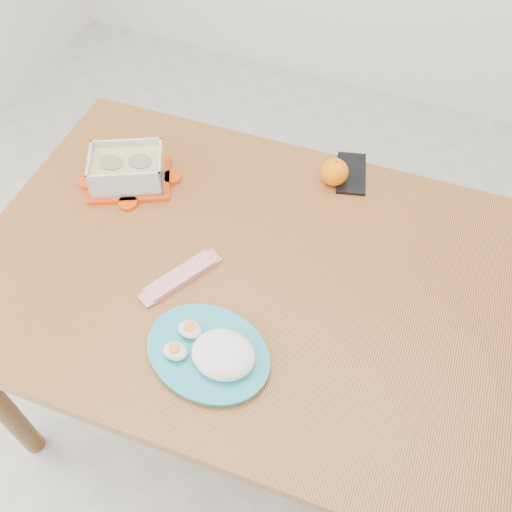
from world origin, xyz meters
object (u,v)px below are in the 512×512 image
at_px(dining_table, 256,291).
at_px(orange_fruit, 335,172).
at_px(smartphone, 351,173).
at_px(rice_plate, 213,352).
at_px(food_container, 127,170).

relative_size(dining_table, orange_fruit, 19.09).
distance_m(dining_table, smartphone, 0.42).
distance_m(dining_table, rice_plate, 0.27).
xyz_separation_m(dining_table, smartphone, (0.11, 0.40, 0.09)).
bearing_deg(food_container, dining_table, -45.50).
xyz_separation_m(food_container, rice_plate, (0.43, -0.39, -0.02)).
distance_m(dining_table, food_container, 0.47).
height_order(dining_table, food_container, food_container).
relative_size(dining_table, rice_plate, 4.40).
bearing_deg(smartphone, dining_table, -121.39).
relative_size(rice_plate, smartphone, 2.05).
distance_m(orange_fruit, smartphone, 0.07).
height_order(orange_fruit, smartphone, orange_fruit).
height_order(dining_table, rice_plate, rice_plate).
relative_size(dining_table, smartphone, 9.04).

